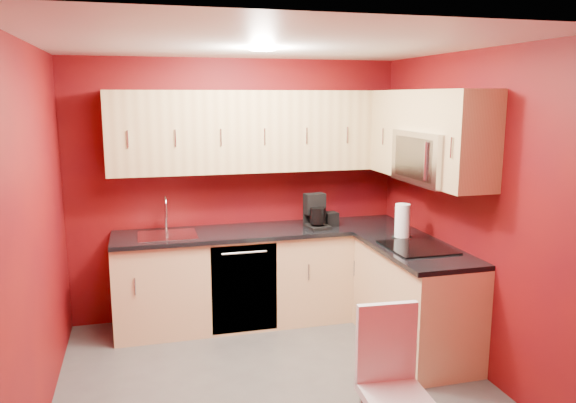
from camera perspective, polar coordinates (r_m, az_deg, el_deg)
name	(u,v)px	position (r m, az deg, el deg)	size (l,w,h in m)	color
floor	(274,381)	(4.51, -1.47, -17.77)	(3.20, 3.20, 0.00)	#514E4B
ceiling	(272,44)	(3.98, -1.65, 15.73)	(3.20, 3.20, 0.00)	white
wall_back	(237,189)	(5.51, -5.18, 1.24)	(3.20, 3.20, 0.00)	maroon
wall_front	(347,290)	(2.69, 5.99, -8.91)	(3.20, 3.20, 0.00)	maroon
wall_left	(34,236)	(4.02, -24.36, -3.21)	(3.00, 3.00, 0.00)	maroon
wall_right	(468,211)	(4.70, 17.80, -0.88)	(3.00, 3.00, 0.00)	maroon
base_cabinets_back	(264,277)	(5.46, -2.41, -7.64)	(2.80, 0.60, 0.87)	tan
base_cabinets_right	(415,300)	(4.97, 12.74, -9.76)	(0.60, 1.30, 0.87)	tan
countertop_back	(264,231)	(5.32, -2.41, -3.03)	(2.80, 0.63, 0.04)	black
countertop_right	(416,249)	(4.82, 12.88, -4.75)	(0.63, 1.27, 0.04)	black
upper_cabinets_back	(260,131)	(5.31, -2.82, 7.16)	(2.80, 0.35, 0.75)	tan
upper_cabinets_right	(425,127)	(4.91, 13.70, 7.32)	(0.35, 1.55, 0.75)	tan
microwave	(434,157)	(4.70, 14.65, 4.35)	(0.42, 0.76, 0.42)	silver
cooktop	(418,247)	(4.78, 13.04, -4.57)	(0.50, 0.55, 0.01)	black
sink	(167,231)	(5.21, -12.18, -2.95)	(0.52, 0.42, 0.35)	silver
dishwasher_front	(244,289)	(5.14, -4.45, -8.83)	(0.60, 0.02, 0.82)	black
downlight	(262,49)	(4.27, -2.61, 15.17)	(0.20, 0.20, 0.01)	white
coffee_maker	(317,212)	(5.32, 3.00, -1.03)	(0.20, 0.26, 0.33)	black
napkin_holder	(331,219)	(5.45, 4.35, -1.78)	(0.12, 0.12, 0.13)	black
paper_towel	(402,221)	(5.05, 11.54, -1.97)	(0.18, 0.18, 0.31)	white
dining_chair	(396,389)	(3.50, 10.90, -18.24)	(0.38, 0.39, 0.93)	silver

